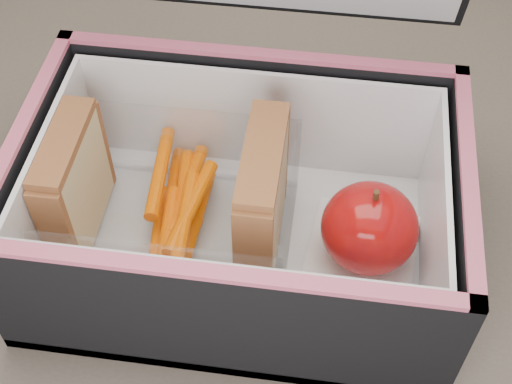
{
  "coord_description": "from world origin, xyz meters",
  "views": [
    {
      "loc": [
        0.03,
        -0.3,
        1.21
      ],
      "look_at": [
        -0.02,
        0.02,
        0.81
      ],
      "focal_mm": 50.0,
      "sensor_mm": 36.0,
      "label": 1
    }
  ],
  "objects": [
    {
      "name": "paper_napkin",
      "position": [
        0.06,
        0.02,
        0.77
      ],
      "size": [
        0.09,
        0.09,
        0.01
      ],
      "primitive_type": "cube",
      "rotation": [
        0.0,
        0.0,
        -0.12
      ],
      "color": "white",
      "rests_on": "lunch_bag"
    },
    {
      "name": "lunch_bag",
      "position": [
        -0.03,
        0.02,
        0.82
      ],
      "size": [
        0.31,
        0.27,
        0.3
      ],
      "color": "black",
      "rests_on": "kitchen_table"
    },
    {
      "name": "plastic_tub",
      "position": [
        -0.08,
        0.01,
        0.8
      ],
      "size": [
        0.18,
        0.13,
        0.07
      ],
      "primitive_type": null,
      "color": "white",
      "rests_on": "lunch_bag"
    },
    {
      "name": "red_apple",
      "position": [
        0.07,
        0.01,
        0.8
      ],
      "size": [
        0.09,
        0.09,
        0.07
      ],
      "rotation": [
        0.0,
        0.0,
        -0.27
      ],
      "color": "maroon",
      "rests_on": "paper_napkin"
    },
    {
      "name": "carrot_sticks",
      "position": [
        -0.08,
        0.02,
        0.78
      ],
      "size": [
        0.05,
        0.16,
        0.03
      ],
      "color": "#DD5500",
      "rests_on": "plastic_tub"
    },
    {
      "name": "kitchen_table",
      "position": [
        0.0,
        0.0,
        0.66
      ],
      "size": [
        1.2,
        0.8,
        0.75
      ],
      "color": "#66594F",
      "rests_on": "ground"
    },
    {
      "name": "sandwich_right",
      "position": [
        -0.01,
        0.01,
        0.82
      ],
      "size": [
        0.03,
        0.09,
        0.1
      ],
      "color": "tan",
      "rests_on": "plastic_tub"
    },
    {
      "name": "sandwich_left",
      "position": [
        -0.15,
        0.01,
        0.81
      ],
      "size": [
        0.02,
        0.08,
        0.09
      ],
      "color": "tan",
      "rests_on": "plastic_tub"
    }
  ]
}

